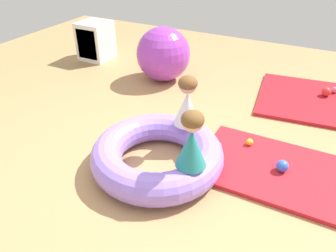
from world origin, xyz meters
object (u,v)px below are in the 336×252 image
inflatable_cushion (157,154)px  play_ball_yellow (250,142)px  child_in_white (187,101)px  play_ball_blue (282,166)px  play_ball_pink (335,90)px  play_ball_red (326,92)px  child_in_teal (192,140)px  play_ball_teal (216,146)px  storage_cube (95,41)px  exercise_ball_large (163,54)px

inflatable_cushion → play_ball_yellow: inflatable_cushion is taller
child_in_white → play_ball_blue: size_ratio=4.49×
play_ball_yellow → play_ball_pink: (0.63, 1.56, 0.01)m
child_in_white → play_ball_red: bearing=-97.8°
child_in_teal → play_ball_blue: (0.61, 0.53, -0.40)m
inflatable_cushion → play_ball_pink: bearing=60.0°
child_in_white → play_ball_red: size_ratio=4.23×
play_ball_red → play_ball_blue: size_ratio=1.06×
play_ball_teal → storage_cube: (-2.51, 1.47, 0.19)m
play_ball_teal → play_ball_blue: size_ratio=1.03×
play_ball_blue → child_in_white: bearing=-179.8°
play_ball_pink → play_ball_teal: bearing=-115.9°
child_in_teal → exercise_ball_large: bearing=31.0°
exercise_ball_large → play_ball_red: bearing=10.9°
storage_cube → child_in_teal: bearing=-38.9°
child_in_white → storage_cube: bearing=-8.6°
play_ball_blue → play_ball_pink: (0.28, 1.81, -0.01)m
storage_cube → inflatable_cushion: bearing=-41.3°
play_ball_blue → exercise_ball_large: size_ratio=0.15×
play_ball_pink → child_in_teal: bearing=-110.9°
play_ball_blue → exercise_ball_large: 2.23m
exercise_ball_large → play_ball_teal: bearing=-46.2°
child_in_teal → play_ball_yellow: size_ratio=7.07×
storage_cube → exercise_ball_large: bearing=-8.9°
child_in_white → play_ball_yellow: (0.55, 0.25, -0.42)m
play_ball_teal → play_ball_blue: play_ball_teal is taller
play_ball_red → play_ball_blue: 1.68m
child_in_teal → play_ball_yellow: bearing=-21.7°
storage_cube → play_ball_yellow: bearing=-24.1°
inflatable_cushion → child_in_teal: size_ratio=2.45×
child_in_white → play_ball_yellow: bearing=-130.3°
inflatable_cushion → child_in_white: bearing=76.3°
play_ball_red → play_ball_pink: 0.17m
child_in_teal → play_ball_blue: child_in_teal is taller
storage_cube → play_ball_blue: bearing=-25.5°
child_in_teal → play_ball_blue: bearing=-51.6°
inflatable_cushion → storage_cube: 2.83m
child_in_teal → play_ball_pink: bearing=-23.5°
child_in_white → play_ball_pink: size_ratio=6.12×
child_in_teal → play_ball_yellow: (0.27, 0.78, -0.42)m
child_in_white → play_ball_yellow: child_in_white is taller
child_in_teal → play_ball_teal: child_in_teal is taller
play_ball_yellow → play_ball_blue: bearing=-35.6°
play_ball_yellow → storage_cube: storage_cube is taller
child_in_white → exercise_ball_large: (-0.93, 1.28, -0.14)m
inflatable_cushion → play_ball_teal: bearing=45.4°
child_in_white → play_ball_blue: bearing=-154.6°
child_in_white → storage_cube: (-2.22, 1.48, -0.21)m
play_ball_red → child_in_teal: bearing=-110.2°
play_ball_teal → storage_cube: storage_cube is taller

